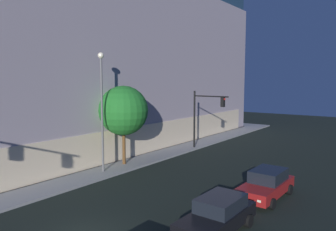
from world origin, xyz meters
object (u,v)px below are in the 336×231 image
Objects in this scene: modern_building at (82,57)px; car_red at (267,184)px; street_lamp_sidewalk at (102,98)px; car_black at (218,215)px; sidewalk_tree at (123,111)px; traffic_light_far_corner at (205,111)px.

modern_building reaches higher than car_red.
street_lamp_sidewalk reaches higher than car_black.
street_lamp_sidewalk is 2.68m from sidewalk_tree.
car_black is at bearing 177.69° from car_red.
street_lamp_sidewalk is 1.38× the size of sidewalk_tree.
traffic_light_far_corner reaches higher than car_red.
modern_building is 6.36× the size of sidewalk_tree.
car_black is 5.60m from car_red.
car_red is (-6.82, -24.92, -8.86)m from modern_building.
car_red is at bearing -105.30° from modern_building.
sidewalk_tree is 1.34× the size of car_red.
modern_building reaches higher than traffic_light_far_corner.
car_black is (-14.72, -9.20, -3.11)m from traffic_light_far_corner.
car_black is at bearing -147.99° from traffic_light_far_corner.
modern_building is 27.31m from car_red.
street_lamp_sidewalk is 12.63m from car_black.
modern_building reaches higher than street_lamp_sidewalk.
car_black is at bearing -116.68° from modern_building.
sidewalk_tree reaches higher than traffic_light_far_corner.
street_lamp_sidewalk is (-9.05, -13.47, -4.14)m from modern_building.
modern_building is 7.02× the size of traffic_light_far_corner.
modern_building is 8.71× the size of car_black.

